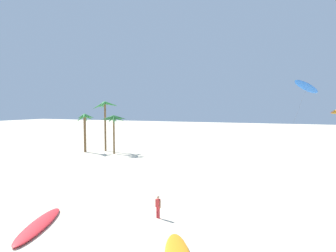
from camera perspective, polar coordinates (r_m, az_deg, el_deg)
name	(u,v)px	position (r m, az deg, el deg)	size (l,w,h in m)	color
palm_tree_0	(85,121)	(51.42, -16.76, 0.93)	(3.43, 3.42, 6.88)	brown
palm_tree_1	(105,110)	(51.77, -12.80, 3.28)	(4.66, 4.82, 9.12)	brown
palm_tree_2	(114,121)	(48.24, -11.14, 1.01)	(4.29, 4.30, 6.67)	brown
flying_kite_0	(307,87)	(50.31, 26.64, 7.20)	(6.15, 9.86, 12.65)	blue
grounded_kite_1	(39,225)	(21.40, -25.03, -17.93)	(3.50, 6.11, 0.28)	red
person_near_right	(158,206)	(20.69, -2.06, -16.10)	(0.50, 0.27, 1.64)	red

